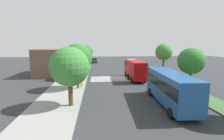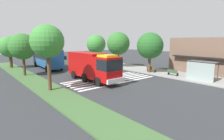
# 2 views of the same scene
# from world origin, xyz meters

# --- Properties ---
(ground_plane) EXTENTS (120.00, 120.00, 0.00)m
(ground_plane) POSITION_xyz_m (0.00, 0.00, 0.00)
(ground_plane) COLOR #2D3033
(sidewalk) EXTENTS (60.00, 5.48, 0.14)m
(sidewalk) POSITION_xyz_m (0.00, 9.66, 0.07)
(sidewalk) COLOR gray
(sidewalk) RESTS_ON ground_plane
(median_strip) EXTENTS (60.00, 3.00, 0.14)m
(median_strip) POSITION_xyz_m (0.00, -8.42, 0.07)
(median_strip) COLOR #3D6033
(median_strip) RESTS_ON ground_plane
(crosswalk) EXTENTS (4.95, 12.46, 0.01)m
(crosswalk) POSITION_xyz_m (-0.81, 0.00, 0.01)
(crosswalk) COLOR silver
(crosswalk) RESTS_ON ground_plane
(fire_truck) EXTENTS (9.20, 2.80, 3.68)m
(fire_truck) POSITION_xyz_m (-1.56, -2.27, 2.08)
(fire_truck) COLOR #A50C0C
(fire_truck) RESTS_ON ground_plane
(parked_car_mid) EXTENTS (4.45, 2.22, 1.75)m
(parked_car_mid) POSITION_xyz_m (29.15, 5.72, 0.89)
(parked_car_mid) COLOR #474C51
(parked_car_mid) RESTS_ON ground_plane
(transit_bus) EXTENTS (10.53, 3.22, 3.69)m
(transit_bus) POSITION_xyz_m (-16.08, -3.11, 2.18)
(transit_bus) COLOR navy
(transit_bus) RESTS_ON ground_plane
(bus_stop_shelter) EXTENTS (3.50, 1.40, 2.46)m
(bus_stop_shelter) POSITION_xyz_m (7.40, 8.51, 1.89)
(bus_stop_shelter) COLOR #4C4C51
(bus_stop_shelter) RESTS_ON sidewalk
(bench_near_shelter) EXTENTS (1.60, 0.50, 0.90)m
(bench_near_shelter) POSITION_xyz_m (3.40, 8.49, 0.59)
(bench_near_shelter) COLOR #2D472D
(bench_near_shelter) RESTS_ON sidewalk
(bench_west_of_shelter) EXTENTS (1.60, 0.50, 0.90)m
(bench_west_of_shelter) POSITION_xyz_m (-0.57, 8.49, 0.59)
(bench_west_of_shelter) COLOR #4C3823
(bench_west_of_shelter) RESTS_ON sidewalk
(street_lamp) EXTENTS (0.36, 0.36, 6.34)m
(street_lamp) POSITION_xyz_m (12.62, 7.52, 3.87)
(street_lamp) COLOR #2D2D30
(street_lamp) RESTS_ON sidewalk
(storefront_building) EXTENTS (10.89, 6.24, 5.73)m
(storefront_building) POSITION_xyz_m (5.62, 15.11, 2.86)
(storefront_building) COLOR brown
(storefront_building) RESTS_ON ground_plane
(sidewalk_tree_far_west) EXTENTS (4.26, 4.26, 6.42)m
(sidewalk_tree_far_west) POSITION_xyz_m (-15.65, 7.92, 4.41)
(sidewalk_tree_far_west) COLOR #513823
(sidewalk_tree_far_west) RESTS_ON sidewalk
(sidewalk_tree_west) EXTENTS (4.38, 4.38, 6.75)m
(sidewalk_tree_west) POSITION_xyz_m (-8.18, 7.92, 4.68)
(sidewalk_tree_west) COLOR #513823
(sidewalk_tree_west) RESTS_ON sidewalk
(sidewalk_tree_center) EXTENTS (4.21, 4.21, 6.41)m
(sidewalk_tree_center) POSITION_xyz_m (-0.55, 7.92, 4.42)
(sidewalk_tree_center) COLOR #513823
(sidewalk_tree_center) RESTS_ON sidewalk
(sidewalk_tree_far_east) EXTENTS (3.67, 3.67, 6.38)m
(sidewalk_tree_far_east) POSITION_xyz_m (23.69, 7.92, 4.65)
(sidewalk_tree_far_east) COLOR #513823
(sidewalk_tree_far_east) RESTS_ON sidewalk
(median_tree_west) EXTENTS (3.80, 3.80, 6.18)m
(median_tree_west) POSITION_xyz_m (-10.80, -8.42, 4.40)
(median_tree_west) COLOR #47301E
(median_tree_west) RESTS_ON median_strip
(median_tree_center) EXTENTS (3.37, 3.37, 6.76)m
(median_tree_center) POSITION_xyz_m (-0.59, -8.42, 5.17)
(median_tree_center) COLOR #513823
(median_tree_center) RESTS_ON median_strip
(fire_hydrant) EXTENTS (0.28, 0.28, 0.70)m
(fire_hydrant) POSITION_xyz_m (-7.51, 7.42, 0.49)
(fire_hydrant) COLOR gold
(fire_hydrant) RESTS_ON sidewalk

